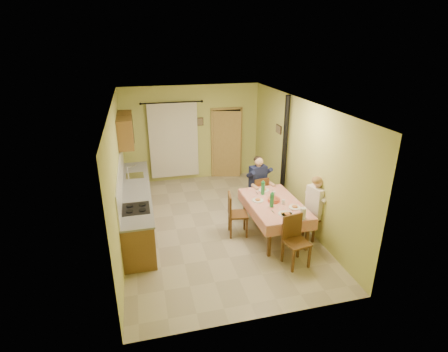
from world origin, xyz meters
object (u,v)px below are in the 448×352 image
object	(u,v)px
dining_table	(274,218)
stove_flue	(283,167)
chair_far	(258,201)
man_right	(317,200)
chair_left	(237,222)
man_far	(259,178)
chair_near	(296,251)
chair_right	(315,225)

from	to	relation	value
dining_table	stove_flue	xyz separation A→B (m)	(0.74, 1.30, 0.64)
chair_far	man_right	xyz separation A→B (m)	(0.78, -1.43, 0.59)
chair_far	chair_left	size ratio (longest dim) A/B	0.96
chair_far	man_far	distance (m)	0.59
chair_far	chair_left	bearing A→B (deg)	-140.99
chair_left	man_right	size ratio (longest dim) A/B	0.69
stove_flue	chair_near	bearing A→B (deg)	-106.97
chair_far	stove_flue	bearing A→B (deg)	6.28
man_far	chair_far	bearing A→B (deg)	-90.00
chair_near	chair_left	bearing A→B (deg)	-69.33
dining_table	chair_right	world-z (taller)	chair_right
man_far	stove_flue	size ratio (longest dim) A/B	0.50
dining_table	man_far	world-z (taller)	man_far
chair_near	man_far	distance (m)	2.32
chair_far	man_far	world-z (taller)	man_far
chair_right	man_right	distance (m)	0.59
man_far	man_right	distance (m)	1.64
chair_left	stove_flue	xyz separation A→B (m)	(1.51, 1.12, 0.73)
man_far	chair_near	bearing A→B (deg)	-100.59
dining_table	chair_far	distance (m)	1.10
chair_right	chair_left	size ratio (longest dim) A/B	0.96
dining_table	man_right	bearing A→B (deg)	-23.63
chair_right	man_far	world-z (taller)	man_far
chair_left	stove_flue	size ratio (longest dim) A/B	0.34
dining_table	chair_far	xyz separation A→B (m)	(0.03, 1.09, -0.09)
stove_flue	chair_left	bearing A→B (deg)	-143.51
chair_far	chair_right	size ratio (longest dim) A/B	1.00
chair_near	stove_flue	xyz separation A→B (m)	(0.74, 2.44, 0.73)
chair_left	man_far	size ratio (longest dim) A/B	0.69
chair_right	stove_flue	size ratio (longest dim) A/B	0.33
dining_table	stove_flue	distance (m)	1.63
chair_right	chair_left	distance (m)	1.67
dining_table	man_right	size ratio (longest dim) A/B	1.32
chair_far	chair_near	bearing A→B (deg)	-100.65
chair_far	man_right	world-z (taller)	man_right
dining_table	man_far	distance (m)	1.21
chair_near	man_right	size ratio (longest dim) A/B	0.70
chair_right	dining_table	bearing A→B (deg)	52.83
chair_right	chair_left	bearing A→B (deg)	57.11
dining_table	man_right	world-z (taller)	man_right
man_right	chair_near	bearing A→B (deg)	119.91
chair_near	man_right	bearing A→B (deg)	-144.50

